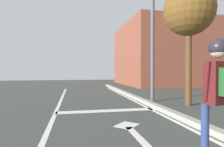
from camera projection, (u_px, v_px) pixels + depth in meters
The scene contains 10 objects.
lane_line_center at pixel (47, 133), 4.03m from camera, with size 0.12×20.00×0.01m, color silver.
lane_line_curbside at pixel (182, 124), 4.67m from camera, with size 0.12×20.00×0.01m, color silver.
stop_bar at pixel (107, 111), 6.29m from camera, with size 3.33×0.40×0.01m, color silver.
lane_arrow_stem at pixel (138, 137), 3.78m from camera, with size 0.16×1.40×0.01m, color silver.
lane_arrow_head at pixel (127, 125), 4.61m from camera, with size 0.56×0.44×0.01m, color silver.
curb_strip at pixel (191, 121), 4.72m from camera, with size 0.24×24.00×0.14m, color #A2A094.
skater at pixel (219, 84), 2.52m from camera, with size 0.45×0.62×1.69m.
traffic_signal_mast at pixel (129, 4), 7.94m from camera, with size 3.83×0.34×5.75m.
roadside_tree at pixel (189, 12), 7.20m from camera, with size 1.93×1.93×4.60m.
building_block at pixel (180, 56), 19.21m from camera, with size 11.79×8.96×5.77m, color brown.
Camera 1 is at (0.24, 1.79, 1.33)m, focal length 30.36 mm.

